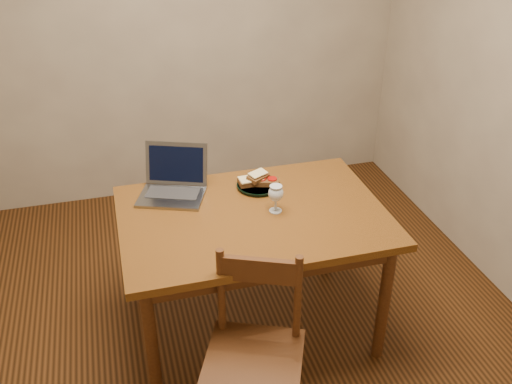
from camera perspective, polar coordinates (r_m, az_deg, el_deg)
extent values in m
cube|color=black|center=(3.29, -2.04, -12.88)|extent=(3.20, 3.20, 0.02)
cube|color=gray|center=(4.10, -7.88, 16.72)|extent=(3.20, 0.02, 2.60)
cube|color=gray|center=(1.30, 14.45, -17.05)|extent=(3.20, 0.02, 2.60)
cube|color=#46270B|center=(2.81, -0.30, -2.50)|extent=(1.30, 0.90, 0.04)
cylinder|color=#3A1C0C|center=(2.69, -10.37, -15.04)|extent=(0.06, 0.06, 0.70)
cylinder|color=#3A1C0C|center=(2.93, 12.68, -10.73)|extent=(0.06, 0.06, 0.70)
cylinder|color=#3A1C0C|center=(3.26, -11.80, -5.97)|extent=(0.06, 0.06, 0.70)
cylinder|color=#3A1C0C|center=(3.46, 7.27, -3.10)|extent=(0.06, 0.06, 0.70)
cube|color=#3A1C0C|center=(2.50, -0.21, -16.45)|extent=(0.53, 0.52, 0.04)
cube|color=#3A1C0C|center=(2.38, 0.32, -7.83)|extent=(0.31, 0.16, 0.12)
cylinder|color=black|center=(3.01, 0.23, 0.65)|extent=(0.23, 0.23, 0.02)
cube|color=slate|center=(2.95, -8.46, -0.50)|extent=(0.39, 0.33, 0.01)
cube|color=slate|center=(3.02, -7.97, 2.85)|extent=(0.33, 0.18, 0.22)
cube|color=black|center=(3.02, -7.97, 2.85)|extent=(0.29, 0.15, 0.18)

